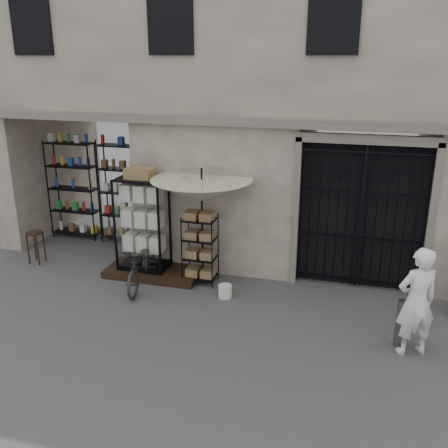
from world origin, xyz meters
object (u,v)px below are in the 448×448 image
(wire_rack, at_px, (200,250))
(bicycle, at_px, (143,286))
(display_cabinet, at_px, (143,229))
(market_umbrella, at_px, (202,184))
(white_bucket, at_px, (225,291))
(wooden_stool, at_px, (36,247))
(shopkeeper, at_px, (410,352))
(steel_bollard, at_px, (400,323))

(wire_rack, relative_size, bicycle, 0.83)
(display_cabinet, height_order, market_umbrella, market_umbrella)
(market_umbrella, height_order, white_bucket, market_umbrella)
(white_bucket, xyz_separation_m, wooden_stool, (-4.53, 0.51, 0.26))
(wire_rack, bearing_deg, market_umbrella, 88.69)
(white_bucket, relative_size, shopkeeper, 0.15)
(market_umbrella, xyz_separation_m, steel_bollard, (3.78, -1.51, -1.66))
(wire_rack, bearing_deg, white_bucket, -22.30)
(wire_rack, bearing_deg, display_cabinet, -167.56)
(wooden_stool, height_order, steel_bollard, steel_bollard)
(wire_rack, xyz_separation_m, wooden_stool, (-3.87, -0.00, -0.32))
(steel_bollard, bearing_deg, wire_rack, 159.49)
(wire_rack, height_order, market_umbrella, market_umbrella)
(display_cabinet, xyz_separation_m, shopkeeper, (5.26, -1.65, -1.03))
(wire_rack, xyz_separation_m, bicycle, (-1.07, -0.49, -0.71))
(market_umbrella, distance_m, wooden_stool, 4.24)
(wire_rack, bearing_deg, steel_bollard, -4.87)
(white_bucket, bearing_deg, market_umbrella, 136.74)
(white_bucket, distance_m, shopkeeper, 3.48)
(steel_bollard, bearing_deg, market_umbrella, 158.26)
(steel_bollard, distance_m, shopkeeper, 0.47)
(bicycle, height_order, wooden_stool, bicycle)
(market_umbrella, xyz_separation_m, white_bucket, (0.64, -0.60, -1.94))
(display_cabinet, bearing_deg, market_umbrella, -9.06)
(bicycle, xyz_separation_m, shopkeeper, (5.05, -1.09, 0.00))
(wooden_stool, relative_size, steel_bollard, 0.91)
(display_cabinet, distance_m, wooden_stool, 2.67)
(white_bucket, xyz_separation_m, steel_bollard, (3.14, -0.90, 0.28))
(display_cabinet, relative_size, wire_rack, 1.46)
(market_umbrella, relative_size, bicycle, 1.64)
(bicycle, bearing_deg, wire_rack, 17.00)
(white_bucket, bearing_deg, display_cabinet, 163.08)
(display_cabinet, bearing_deg, shopkeeper, -27.00)
(white_bucket, height_order, steel_bollard, steel_bollard)
(white_bucket, xyz_separation_m, bicycle, (-1.74, 0.03, -0.13))
(bicycle, distance_m, steel_bollard, 4.98)
(display_cabinet, xyz_separation_m, market_umbrella, (1.30, 0.01, 1.04))
(display_cabinet, height_order, wooden_stool, display_cabinet)
(steel_bollard, bearing_deg, display_cabinet, 163.60)
(wire_rack, xyz_separation_m, shopkeeper, (3.98, -1.58, -0.71))
(display_cabinet, bearing_deg, white_bucket, -26.52)
(steel_bollard, bearing_deg, shopkeeper, -40.59)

